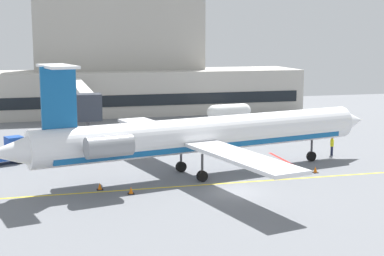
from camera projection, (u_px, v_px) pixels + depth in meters
name	position (u px, v px, depth m)	size (l,w,h in m)	color
ground	(233.00, 193.00, 43.51)	(120.00, 120.00, 0.11)	slate
terminal_building	(111.00, 66.00, 85.59)	(57.94, 11.49, 19.59)	#B7B2A8
jet_bridge_west	(82.00, 97.00, 66.89)	(2.40, 23.20, 5.81)	silver
regional_jet	(201.00, 135.00, 47.99)	(34.65, 26.66, 9.47)	white
baggage_tug	(299.00, 124.00, 70.36)	(3.78, 3.11, 1.92)	#1E4CB2
pushback_tractor	(36.00, 140.00, 59.60)	(1.95, 3.88, 1.98)	silver
belt_loader	(8.00, 152.00, 52.95)	(3.92, 2.91, 2.39)	#1E4CB2
fuel_tank	(229.00, 112.00, 78.28)	(6.37, 2.62, 2.29)	white
marshaller	(332.00, 145.00, 56.33)	(0.34, 0.83, 1.98)	#191E33
safety_cone_alpha	(315.00, 170.00, 49.40)	(0.47, 0.47, 0.55)	orange
safety_cone_bravo	(131.00, 191.00, 42.91)	(0.47, 0.47, 0.55)	orange
safety_cone_charlie	(100.00, 187.00, 44.06)	(0.47, 0.47, 0.55)	orange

